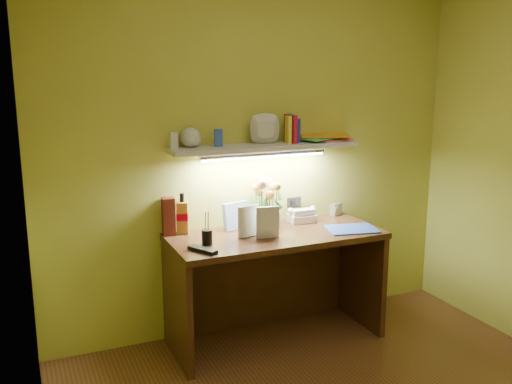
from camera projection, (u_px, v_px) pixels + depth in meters
desk at (276, 287)px, 3.81m from camera, size 1.40×0.60×0.75m
flower_bouquet at (266, 203)px, 3.87m from camera, size 0.27×0.27×0.33m
telephone at (302, 214)px, 4.00m from camera, size 0.19×0.15×0.11m
desk_clock at (336, 209)px, 4.18m from camera, size 0.10×0.07×0.09m
whisky_bottle at (182, 213)px, 3.70m from camera, size 0.09×0.09×0.27m
whisky_box at (169, 216)px, 3.68m from camera, size 0.09×0.09×0.25m
pen_cup at (207, 232)px, 3.48m from camera, size 0.07×0.07×0.16m
art_card at (236, 216)px, 3.81m from camera, size 0.19×0.08×0.18m
tv_remote at (203, 250)px, 3.36m from camera, size 0.14×0.20×0.02m
blue_folder at (352, 229)px, 3.81m from camera, size 0.37×0.30×0.01m
desk_book_a at (238, 223)px, 3.59m from camera, size 0.16×0.04×0.21m
desk_book_b at (256, 223)px, 3.59m from camera, size 0.15×0.04×0.21m
wall_shelf at (267, 142)px, 3.77m from camera, size 1.32×0.36×0.22m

